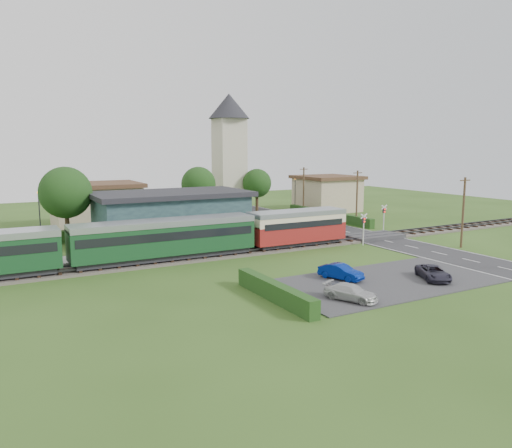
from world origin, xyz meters
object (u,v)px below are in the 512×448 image
pedestrian_near (248,231)px  car_park_silver (351,292)px  pedestrian_far (146,244)px  house_west (96,205)px  train (129,241)px  car_park_dark (433,273)px  station_building (171,216)px  house_east (327,193)px  crossing_signal_far (384,214)px  crossing_signal_near (364,225)px  church_tower (229,145)px  equipment_hut (107,241)px  car_park_blue (341,272)px  car_on_road (328,221)px

pedestrian_near → car_park_silver: bearing=96.0°
pedestrian_far → house_west: bearing=7.0°
train → pedestrian_far: train is taller
car_park_dark → pedestrian_near: (-5.68, 18.99, 0.77)m
station_building → house_east: 32.70m
train → house_west: size_ratio=4.00×
station_building → crossing_signal_far: station_building is taller
house_west → pedestrian_near: house_west is taller
crossing_signal_near → crossing_signal_far: 8.65m
pedestrian_far → car_park_silver: bearing=-152.3°
house_east → pedestrian_near: bearing=-142.1°
house_west → car_park_silver: house_west is taller
house_east → car_park_silver: house_east is taller
church_tower → house_east: church_tower is taller
house_east → crossing_signal_far: house_east is taller
train → pedestrian_near: train is taller
equipment_hut → house_east: bearing=26.3°
car_park_blue → car_park_dark: bearing=-48.3°
station_building → crossing_signal_far: 24.51m
house_east → pedestrian_far: bearing=-151.0°
house_west → car_park_blue: 36.79m
equipment_hut → car_park_silver: bearing=-60.3°
church_tower → pedestrian_near: (-8.70, -22.45, -8.85)m
station_building → train: size_ratio=0.37×
equipment_hut → station_building: size_ratio=0.16×
house_west → pedestrian_far: house_west is taller
crossing_signal_near → crossing_signal_far: size_ratio=1.00×
equipment_hut → house_west: (3.00, 19.80, 1.04)m
church_tower → car_park_silver: size_ratio=4.90×
car_park_dark → train: bearing=167.3°
crossing_signal_far → car_park_silver: size_ratio=0.91×
crossing_signal_near → equipment_hut: bearing=167.1°
train → house_east: 42.94m
car_park_dark → pedestrian_far: (-16.54, 18.28, 0.59)m
station_building → pedestrian_far: station_building is taller
house_west → station_building: bearing=-70.4°
house_east → pedestrian_near: 30.07m
train → church_tower: church_tower is taller
church_tower → car_park_dark: 42.65m
station_building → house_west: bearing=109.6°
station_building → car_park_blue: (5.91, -21.07, -2.04)m
car_park_dark → pedestrian_near: 19.84m
house_west → crossing_signal_far: (28.60, -20.61, -0.65)m
station_building → house_west: 14.87m
station_building → car_on_road: (20.36, -0.22, -1.96)m
house_west → crossing_signal_far: size_ratio=3.30×
house_west → car_park_silver: size_ratio=3.01×
car_park_silver → house_east: bearing=29.9°
station_building → pedestrian_near: 8.43m
equipment_hut → pedestrian_far: 3.50m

